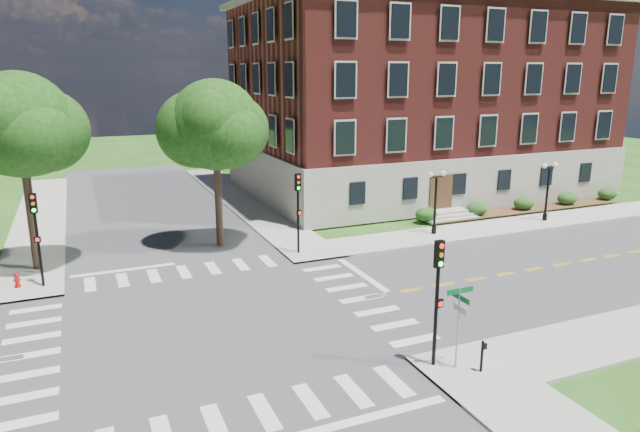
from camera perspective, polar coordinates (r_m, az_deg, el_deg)
name	(u,v)px	position (r m, az deg, el deg)	size (l,w,h in m)	color
ground	(214,324)	(25.65, -10.58, -10.58)	(160.00, 160.00, 0.00)	#204C15
road_ew	(214,324)	(25.64, -10.58, -10.57)	(90.00, 12.00, 0.01)	#3D3D3F
road_ns	(214,324)	(25.64, -10.58, -10.57)	(12.00, 90.00, 0.01)	#3D3D3F
sidewalk_ne	(364,212)	(44.47, 4.46, 0.41)	(34.00, 34.00, 0.12)	#9E9B93
crosswalk_east	(361,299)	(27.89, 4.14, -8.27)	(2.20, 10.20, 0.02)	silver
stop_bar_east	(362,275)	(31.06, 4.24, -5.88)	(0.40, 5.50, 0.00)	silver
main_building	(417,98)	(53.30, 9.68, 11.55)	(30.60, 22.40, 16.50)	#A19A8E
shrub_row	(523,212)	(47.46, 19.63, 0.42)	(18.00, 2.00, 1.30)	#234918
tree_c	(20,125)	(33.73, -27.84, 8.03)	(5.51, 5.51, 10.63)	#322419
tree_d	(215,125)	(34.93, -10.45, 8.91)	(5.43, 5.43, 10.18)	#322419
traffic_signal_se	(438,287)	(20.96, 11.68, -6.97)	(0.36, 0.41, 4.80)	black
traffic_signal_ne	(298,203)	(33.47, -2.21, 1.33)	(0.37, 0.43, 4.80)	black
traffic_signal_nw	(36,228)	(31.45, -26.51, -1.04)	(0.36, 0.41, 4.80)	black
twin_lamp_west	(435,199)	(38.41, 11.47, 1.72)	(1.36, 0.36, 4.23)	black
twin_lamp_east	(548,188)	(44.22, 21.81, 2.61)	(1.36, 0.36, 4.23)	black
street_sign_pole	(459,312)	(21.29, 13.73, -9.30)	(1.10, 1.10, 3.10)	gray
push_button_post	(482,355)	(21.86, 15.93, -13.18)	(0.14, 0.21, 1.20)	black
fire_hydrant	(17,281)	(32.59, -28.03, -5.73)	(0.35, 0.35, 0.75)	#B2120D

